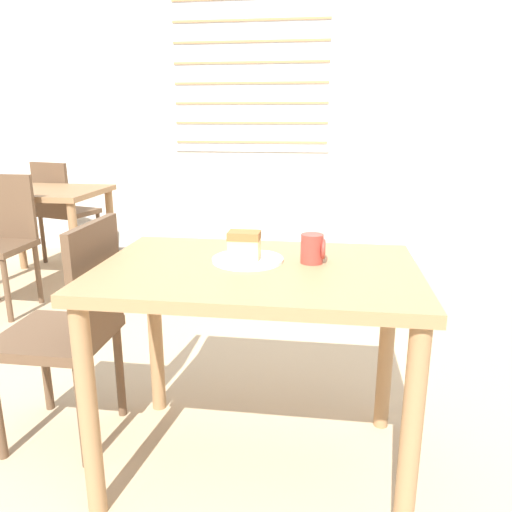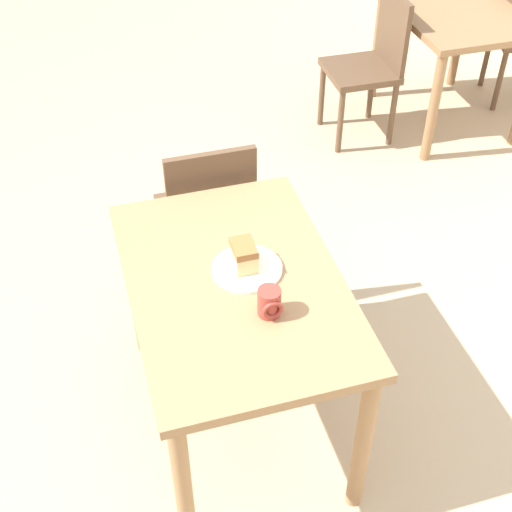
# 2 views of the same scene
# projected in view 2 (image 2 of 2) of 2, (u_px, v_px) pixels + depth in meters

# --- Properties ---
(ground_plane) EXTENTS (14.00, 14.00, 0.00)m
(ground_plane) POSITION_uv_depth(u_px,v_px,m) (223.00, 449.00, 2.82)
(ground_plane) COLOR tan
(dining_table_near) EXTENTS (1.07, 0.72, 0.77)m
(dining_table_near) POSITION_uv_depth(u_px,v_px,m) (236.00, 305.00, 2.50)
(dining_table_near) COLOR #9E754C
(dining_table_near) RESTS_ON ground_plane
(dining_table_far) EXTENTS (0.91, 0.71, 0.73)m
(dining_table_far) POSITION_uv_depth(u_px,v_px,m) (455.00, 30.00, 4.31)
(dining_table_far) COLOR olive
(dining_table_far) RESTS_ON ground_plane
(chair_near_window) EXTENTS (0.40, 0.40, 0.89)m
(chair_near_window) POSITION_uv_depth(u_px,v_px,m) (208.00, 216.00, 3.15)
(chair_near_window) COLOR brown
(chair_near_window) RESTS_ON ground_plane
(chair_far_corner) EXTENTS (0.40, 0.40, 0.89)m
(chair_far_corner) POSITION_uv_depth(u_px,v_px,m) (371.00, 62.00, 4.26)
(chair_far_corner) COLOR brown
(chair_far_corner) RESTS_ON ground_plane
(plate) EXTENTS (0.25, 0.25, 0.01)m
(plate) POSITION_uv_depth(u_px,v_px,m) (247.00, 268.00, 2.46)
(plate) COLOR white
(plate) RESTS_ON dining_table_near
(cake_slice) EXTENTS (0.11, 0.08, 0.10)m
(cake_slice) POSITION_uv_depth(u_px,v_px,m) (244.00, 255.00, 2.43)
(cake_slice) COLOR #E0C67F
(cake_slice) RESTS_ON plate
(coffee_mug) EXTENTS (0.08, 0.08, 0.10)m
(coffee_mug) POSITION_uv_depth(u_px,v_px,m) (270.00, 303.00, 2.28)
(coffee_mug) COLOR #9E382D
(coffee_mug) RESTS_ON dining_table_near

